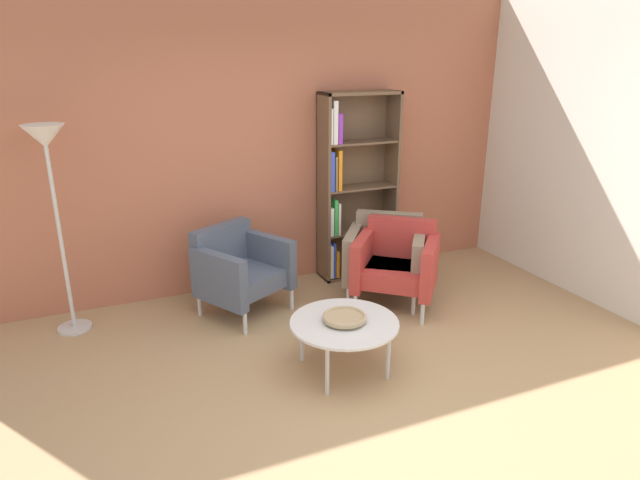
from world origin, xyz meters
name	(u,v)px	position (x,y,z in m)	size (l,w,h in m)	color
ground_plane	(363,416)	(0.00, 0.00, 0.00)	(8.32, 8.32, 0.00)	tan
brick_back_panel	(249,141)	(0.00, 2.46, 1.45)	(6.40, 0.12, 2.90)	#B2664C
plaster_right_partition	(632,152)	(2.86, 0.60, 1.45)	(0.12, 5.20, 2.90)	silver
bookshelf_tall	(350,188)	(0.99, 2.25, 0.94)	(0.80, 0.30, 1.90)	brown
coffee_table_low	(344,325)	(0.12, 0.56, 0.37)	(0.80, 0.80, 0.40)	silver
decorative_bowl	(344,317)	(0.12, 0.56, 0.43)	(0.32, 0.32, 0.05)	tan
armchair_near_window	(239,268)	(-0.32, 1.84, 0.41)	(0.93, 0.91, 0.78)	#4C566B
armchair_corner_red	(397,263)	(1.06, 1.41, 0.41)	(0.95, 0.94, 0.78)	#B73833
armchair_by_bookshelf	(386,255)	(1.06, 1.61, 0.41)	(0.95, 0.93, 0.78)	gray
floor_lamp_torchiere	(48,162)	(-1.74, 2.05, 1.45)	(0.32, 0.32, 1.74)	silver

